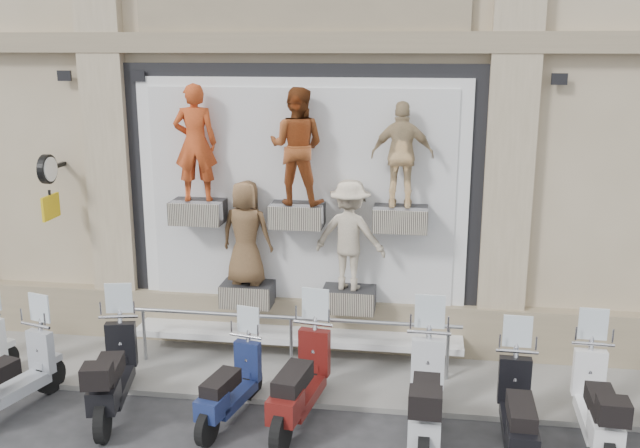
{
  "coord_description": "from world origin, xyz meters",
  "views": [
    {
      "loc": [
        1.87,
        -7.69,
        4.82
      ],
      "look_at": [
        0.45,
        1.9,
        2.37
      ],
      "focal_mm": 40.0,
      "sensor_mm": 36.0,
      "label": 1
    }
  ],
  "objects_px": {
    "scooter_e": "(230,372)",
    "scooter_g": "(427,379)",
    "guard_rail": "(291,345)",
    "scooter_i": "(599,388)",
    "scooter_d": "(112,357)",
    "scooter_h": "(519,396)",
    "scooter_c": "(8,362)",
    "clock_sign_bracket": "(49,178)",
    "scooter_f": "(300,365)"
  },
  "relations": [
    {
      "from": "guard_rail",
      "to": "scooter_c",
      "type": "bearing_deg",
      "value": -153.61
    },
    {
      "from": "clock_sign_bracket",
      "to": "scooter_c",
      "type": "height_order",
      "value": "clock_sign_bracket"
    },
    {
      "from": "scooter_f",
      "to": "scooter_h",
      "type": "relative_size",
      "value": 1.06
    },
    {
      "from": "scooter_e",
      "to": "scooter_f",
      "type": "bearing_deg",
      "value": 16.9
    },
    {
      "from": "clock_sign_bracket",
      "to": "scooter_c",
      "type": "xyz_separation_m",
      "value": [
        0.43,
        -2.19,
        -2.05
      ]
    },
    {
      "from": "scooter_h",
      "to": "scooter_c",
      "type": "bearing_deg",
      "value": -178.83
    },
    {
      "from": "clock_sign_bracket",
      "to": "scooter_g",
      "type": "height_order",
      "value": "clock_sign_bracket"
    },
    {
      "from": "scooter_e",
      "to": "scooter_g",
      "type": "relative_size",
      "value": 0.83
    },
    {
      "from": "scooter_d",
      "to": "scooter_i",
      "type": "bearing_deg",
      "value": -11.83
    },
    {
      "from": "clock_sign_bracket",
      "to": "scooter_h",
      "type": "bearing_deg",
      "value": -17.57
    },
    {
      "from": "scooter_d",
      "to": "scooter_h",
      "type": "height_order",
      "value": "scooter_d"
    },
    {
      "from": "scooter_f",
      "to": "scooter_g",
      "type": "distance_m",
      "value": 1.62
    },
    {
      "from": "scooter_i",
      "to": "scooter_f",
      "type": "bearing_deg",
      "value": -178.41
    },
    {
      "from": "scooter_e",
      "to": "scooter_g",
      "type": "distance_m",
      "value": 2.53
    },
    {
      "from": "scooter_d",
      "to": "scooter_f",
      "type": "xyz_separation_m",
      "value": [
        2.52,
        0.09,
        0.01
      ]
    },
    {
      "from": "scooter_c",
      "to": "scooter_e",
      "type": "distance_m",
      "value": 2.95
    },
    {
      "from": "clock_sign_bracket",
      "to": "scooter_f",
      "type": "bearing_deg",
      "value": -23.51
    },
    {
      "from": "guard_rail",
      "to": "scooter_d",
      "type": "distance_m",
      "value": 2.62
    },
    {
      "from": "guard_rail",
      "to": "clock_sign_bracket",
      "type": "distance_m",
      "value": 4.57
    },
    {
      "from": "scooter_c",
      "to": "scooter_h",
      "type": "relative_size",
      "value": 0.97
    },
    {
      "from": "scooter_c",
      "to": "scooter_f",
      "type": "xyz_separation_m",
      "value": [
        3.86,
        0.33,
        0.07
      ]
    },
    {
      "from": "clock_sign_bracket",
      "to": "scooter_c",
      "type": "bearing_deg",
      "value": -79.01
    },
    {
      "from": "clock_sign_bracket",
      "to": "scooter_e",
      "type": "height_order",
      "value": "clock_sign_bracket"
    },
    {
      "from": "guard_rail",
      "to": "scooter_h",
      "type": "height_order",
      "value": "scooter_h"
    },
    {
      "from": "scooter_d",
      "to": "scooter_f",
      "type": "bearing_deg",
      "value": -10.47
    },
    {
      "from": "guard_rail",
      "to": "scooter_f",
      "type": "xyz_separation_m",
      "value": [
        0.38,
        -1.4,
        0.36
      ]
    },
    {
      "from": "guard_rail",
      "to": "scooter_h",
      "type": "bearing_deg",
      "value": -29.48
    },
    {
      "from": "scooter_c",
      "to": "scooter_f",
      "type": "relative_size",
      "value": 0.92
    },
    {
      "from": "scooter_g",
      "to": "clock_sign_bracket",
      "type": "bearing_deg",
      "value": 162.01
    },
    {
      "from": "scooter_d",
      "to": "scooter_g",
      "type": "relative_size",
      "value": 0.95
    },
    {
      "from": "guard_rail",
      "to": "scooter_g",
      "type": "xyz_separation_m",
      "value": [
        1.99,
        -1.59,
        0.38
      ]
    },
    {
      "from": "scooter_d",
      "to": "scooter_f",
      "type": "height_order",
      "value": "scooter_f"
    },
    {
      "from": "scooter_c",
      "to": "scooter_i",
      "type": "relative_size",
      "value": 0.96
    },
    {
      "from": "scooter_e",
      "to": "scooter_d",
      "type": "bearing_deg",
      "value": -167.3
    },
    {
      "from": "guard_rail",
      "to": "scooter_i",
      "type": "bearing_deg",
      "value": -19.26
    },
    {
      "from": "scooter_c",
      "to": "scooter_e",
      "type": "bearing_deg",
      "value": 20.95
    },
    {
      "from": "scooter_f",
      "to": "scooter_i",
      "type": "xyz_separation_m",
      "value": [
        3.67,
        -0.02,
        -0.03
      ]
    },
    {
      "from": "guard_rail",
      "to": "scooter_e",
      "type": "xyz_separation_m",
      "value": [
        -0.53,
        -1.47,
        0.23
      ]
    },
    {
      "from": "scooter_e",
      "to": "scooter_h",
      "type": "xyz_separation_m",
      "value": [
        3.62,
        -0.27,
        0.07
      ]
    },
    {
      "from": "clock_sign_bracket",
      "to": "guard_rail",
      "type": "bearing_deg",
      "value": -6.84
    },
    {
      "from": "scooter_d",
      "to": "scooter_g",
      "type": "height_order",
      "value": "scooter_g"
    },
    {
      "from": "clock_sign_bracket",
      "to": "scooter_g",
      "type": "distance_m",
      "value": 6.54
    },
    {
      "from": "guard_rail",
      "to": "scooter_d",
      "type": "bearing_deg",
      "value": -145.24
    },
    {
      "from": "scooter_d",
      "to": "scooter_e",
      "type": "distance_m",
      "value": 1.61
    },
    {
      "from": "clock_sign_bracket",
      "to": "scooter_d",
      "type": "distance_m",
      "value": 3.3
    },
    {
      "from": "guard_rail",
      "to": "scooter_g",
      "type": "bearing_deg",
      "value": -38.64
    },
    {
      "from": "scooter_e",
      "to": "scooter_f",
      "type": "height_order",
      "value": "scooter_f"
    },
    {
      "from": "scooter_g",
      "to": "scooter_h",
      "type": "relative_size",
      "value": 1.09
    },
    {
      "from": "scooter_c",
      "to": "scooter_h",
      "type": "height_order",
      "value": "scooter_h"
    },
    {
      "from": "guard_rail",
      "to": "scooter_i",
      "type": "xyz_separation_m",
      "value": [
        4.05,
        -1.42,
        0.32
      ]
    }
  ]
}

